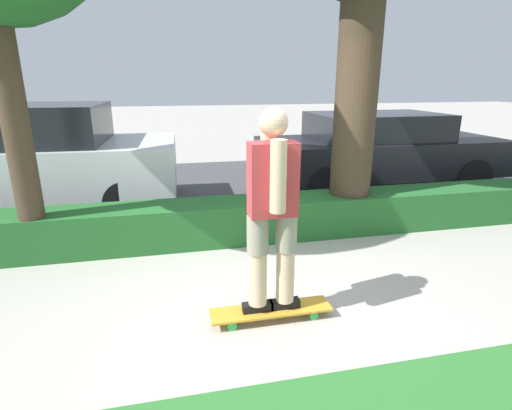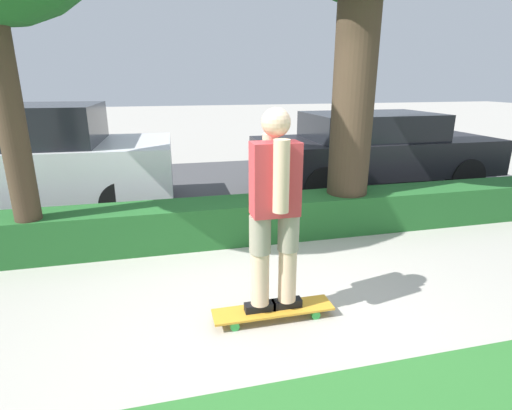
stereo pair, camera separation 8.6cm
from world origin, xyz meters
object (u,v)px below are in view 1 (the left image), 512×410
Objects in this scene: skater_person at (272,209)px; parked_car_middle at (379,150)px; parked_car_front at (45,158)px; skateboard at (271,310)px.

skater_person reaches higher than parked_car_middle.
parked_car_middle is at bearing 1.91° from parked_car_front.
skateboard is at bearing -128.61° from parked_car_middle.
parked_car_middle is (2.97, 3.68, 0.67)m from skateboard.
skateboard is 0.24× the size of parked_car_middle.
skateboard is 4.59m from parked_car_front.
skater_person is at bearing -52.63° from parked_car_front.
parked_car_middle is at bearing 51.12° from skater_person.
parked_car_front is at bearing 125.42° from skateboard.
skateboard is 4.78m from parked_car_middle.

